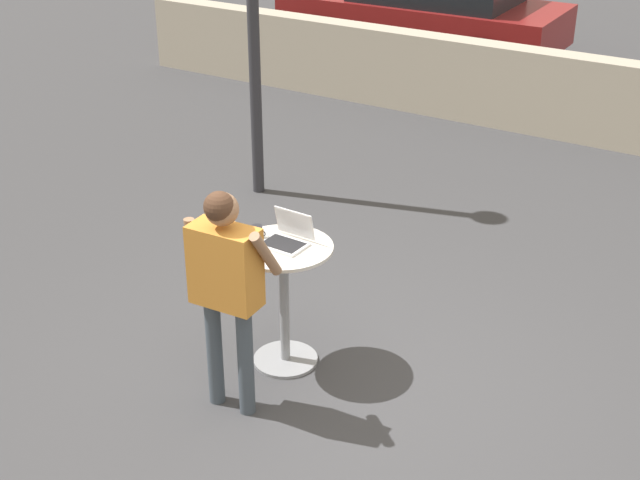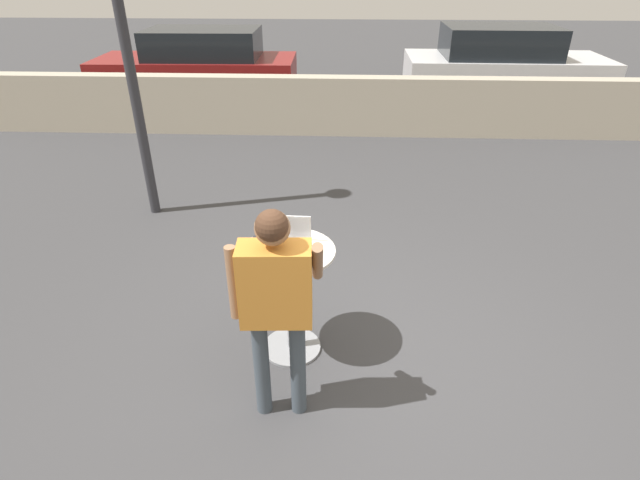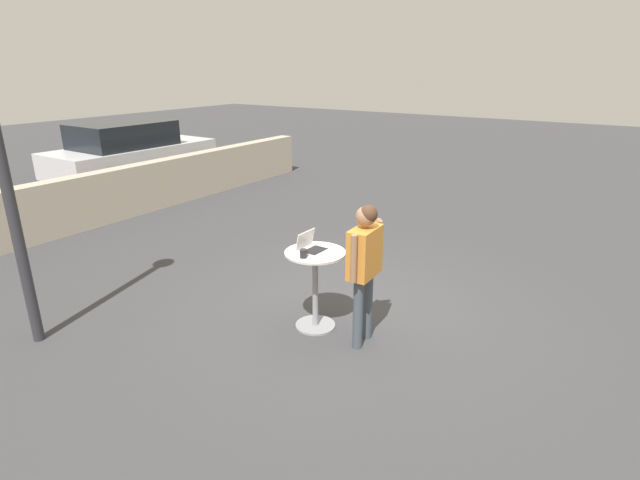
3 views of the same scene
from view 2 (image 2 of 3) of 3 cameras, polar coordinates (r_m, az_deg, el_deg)
ground_plane at (r=4.17m, az=4.47°, el=-14.35°), size 50.00×50.00×0.00m
pavement_kerb at (r=9.38m, az=3.75°, el=15.04°), size 13.43×0.35×1.03m
cafe_table at (r=3.94m, az=-3.47°, el=-5.44°), size 0.71×0.71×0.97m
laptop at (r=3.77m, az=-3.55°, el=-0.10°), size 0.33×0.30×0.23m
coffee_mug at (r=3.77m, az=-7.07°, el=-0.34°), size 0.11×0.08×0.10m
standing_person at (r=3.18m, az=-5.09°, el=-6.01°), size 0.60×0.38×1.64m
parked_car_near_street at (r=12.24m, az=-13.70°, el=19.01°), size 4.48×1.97×1.50m
parked_car_further_down at (r=12.53m, az=20.15°, el=18.46°), size 4.38×2.06×1.57m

